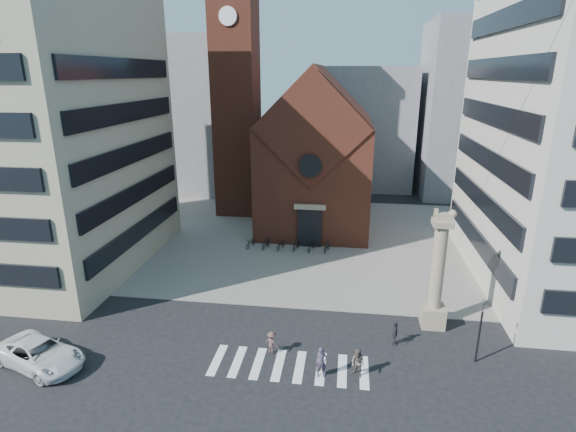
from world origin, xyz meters
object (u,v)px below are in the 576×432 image
object	(u,v)px
scooter_0	(251,243)
pedestrian_0	(321,363)
lion_column	(436,281)
pedestrian_2	(395,333)
traffic_light	(480,330)
pedestrian_1	(358,363)
white_car	(40,354)

from	to	relation	value
scooter_0	pedestrian_0	bearing A→B (deg)	-51.82
scooter_0	lion_column	bearing A→B (deg)	-24.00
pedestrian_2	traffic_light	bearing A→B (deg)	-99.62
pedestrian_0	pedestrian_1	world-z (taller)	pedestrian_0
traffic_light	pedestrian_0	distance (m)	9.92
pedestrian_1	pedestrian_2	bearing A→B (deg)	95.37
white_car	pedestrian_2	bearing A→B (deg)	-57.11
pedestrian_0	scooter_0	world-z (taller)	pedestrian_0
traffic_light	pedestrian_2	bearing A→B (deg)	165.64
traffic_light	white_car	distance (m)	26.90
lion_column	scooter_0	size ratio (longest dim) A/B	4.41
pedestrian_0	scooter_0	distance (m)	21.23
traffic_light	pedestrian_0	bearing A→B (deg)	-163.90
white_car	pedestrian_1	world-z (taller)	pedestrian_1
traffic_light	pedestrian_0	xyz separation A→B (m)	(-9.44, -2.73, -1.33)
pedestrian_2	scooter_0	xyz separation A→B (m)	(-13.06, 15.49, -0.26)
white_car	pedestrian_0	distance (m)	17.17
traffic_light	pedestrian_2	size ratio (longest dim) A/B	2.60
pedestrian_1	scooter_0	xyz separation A→B (m)	(-10.59, 19.16, -0.34)
traffic_light	scooter_0	xyz separation A→B (m)	(-17.91, 16.73, -1.72)
lion_column	pedestrian_0	world-z (taller)	lion_column
pedestrian_1	traffic_light	bearing A→B (deg)	57.66
traffic_light	pedestrian_2	distance (m)	5.22
lion_column	white_car	bearing A→B (deg)	-161.96
pedestrian_1	lion_column	bearing A→B (deg)	89.65
white_car	traffic_light	bearing A→B (deg)	-62.12
scooter_0	white_car	bearing A→B (deg)	-97.99
white_car	scooter_0	xyz separation A→B (m)	(8.65, 20.74, -0.26)
white_car	pedestrian_0	size ratio (longest dim) A/B	3.09
traffic_light	white_car	xyz separation A→B (m)	(-26.56, -4.00, -1.46)
pedestrian_0	pedestrian_2	xyz separation A→B (m)	(4.59, 3.97, -0.13)
white_car	pedestrian_1	xyz separation A→B (m)	(19.24, 1.58, 0.08)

